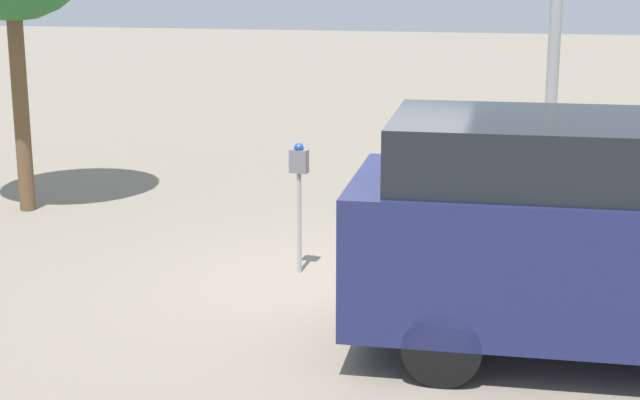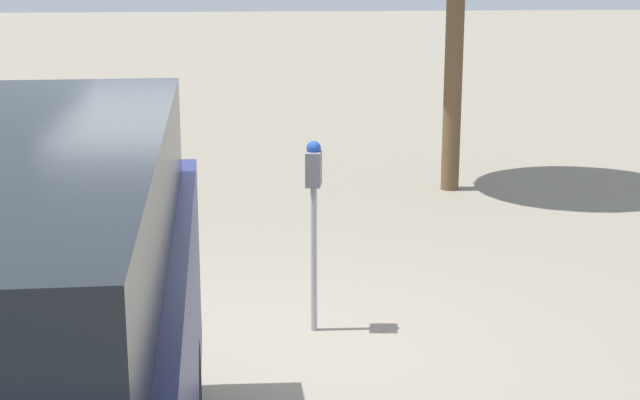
% 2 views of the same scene
% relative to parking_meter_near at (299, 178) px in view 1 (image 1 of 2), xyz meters
% --- Properties ---
extents(ground_plane, '(80.00, 80.00, 0.00)m').
position_rel_parking_meter_near_xyz_m(ground_plane, '(0.62, -0.41, -1.10)').
color(ground_plane, gray).
extents(parking_meter_near, '(0.21, 0.14, 1.50)m').
position_rel_parking_meter_near_xyz_m(parking_meter_near, '(0.00, 0.00, 0.00)').
color(parking_meter_near, '#9E9EA3').
rests_on(parking_meter_near, ground).
extents(lamp_post, '(0.44, 0.44, 5.32)m').
position_rel_parking_meter_near_xyz_m(lamp_post, '(2.73, 2.19, 0.52)').
color(lamp_post, beige).
rests_on(lamp_post, ground).
extents(parked_van, '(4.68, 2.17, 2.14)m').
position_rel_parking_meter_near_xyz_m(parked_van, '(3.24, -1.76, 0.05)').
color(parked_van, navy).
rests_on(parked_van, ground).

